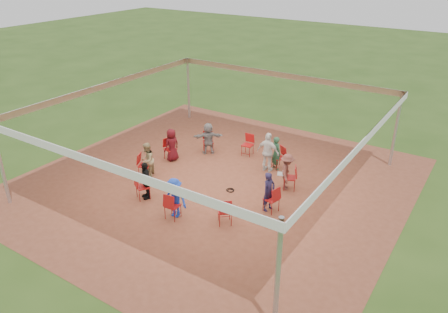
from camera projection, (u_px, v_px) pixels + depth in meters
The scene contains 24 objects.
ground at pixel (215, 182), 16.06m from camera, with size 80.00×80.00×0.00m, color #2B4816.
dirt_patch at pixel (215, 182), 16.06m from camera, with size 13.00×13.00×0.00m, color brown.
tent at pixel (215, 122), 15.05m from camera, with size 10.33×10.33×3.00m.
chair_0 at pixel (290, 178), 15.41m from camera, with size 0.42×0.44×0.90m, color #9F1112, non-canonical shape.
chair_1 at pixel (279, 158), 16.91m from camera, with size 0.42×0.44×0.90m, color #9F1112, non-canonical shape.
chair_2 at pixel (248, 145), 18.01m from camera, with size 0.42×0.44×0.90m, color #9F1112, non-canonical shape.
chair_3 at pixel (208, 142), 18.29m from camera, with size 0.42×0.44×0.90m, color #9F1112, non-canonical shape.
chair_4 at pixel (170, 149), 17.65m from camera, with size 0.42×0.44×0.90m, color #9F1112, non-canonical shape.
chair_5 at pixel (145, 165), 16.32m from camera, with size 0.42×0.44×0.90m, color #9F1112, non-canonical shape.
chair_6 at pixel (143, 187), 14.82m from camera, with size 0.42×0.44×0.90m, color #9F1112, non-canonical shape.
chair_7 at pixel (173, 206), 13.73m from camera, with size 0.42×0.44×0.90m, color #9F1112, non-canonical shape.
chair_8 at pixel (225, 211), 13.44m from camera, with size 0.42×0.44×0.90m, color #9F1112, non-canonical shape.
chair_9 at pixel (271, 199), 14.09m from camera, with size 0.42×0.44×0.90m, color #9F1112, non-canonical shape.
person_seated_0 at pixel (287, 172), 15.34m from camera, with size 0.87×0.43×1.34m, color brown.
person_seated_1 at pixel (276, 153), 16.77m from camera, with size 0.49×0.32×1.34m, color #255035.
person_seated_2 at pixel (208, 138), 18.09m from camera, with size 1.24×0.46×1.34m, color gray.
person_seated_3 at pixel (172, 145), 17.47m from camera, with size 0.66×0.37×1.34m, color #440A10.
person_seated_4 at pixel (147, 160), 16.20m from camera, with size 0.65×0.38×1.34m, color #948258.
person_seated_5 at pixel (146, 180), 14.77m from camera, with size 0.79×0.40×1.34m, color black.
person_seated_6 at pixel (174, 198), 13.72m from camera, with size 0.87×0.43×1.34m, color #1636A9.
person_seated_7 at pixel (269, 192), 14.07m from camera, with size 0.49×0.32×1.34m, color #1F1A3B.
standing_person at pixel (268, 152), 16.56m from camera, with size 0.92×0.47×1.56m, color silver.
cable_coil at pixel (230, 190), 15.47m from camera, with size 0.35×0.35×0.03m.
laptop at pixel (282, 172), 15.38m from camera, with size 0.36×0.39×0.22m.
Camera 1 is at (8.00, -11.64, 7.71)m, focal length 35.00 mm.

